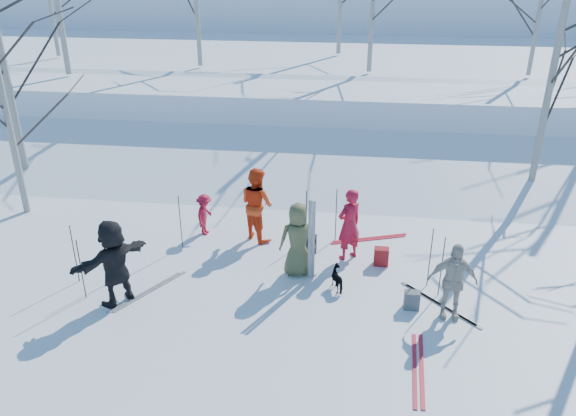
# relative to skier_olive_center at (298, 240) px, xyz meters

# --- Properties ---
(ground) EXTENTS (120.00, 120.00, 0.00)m
(ground) POSITION_rel_skier_olive_center_xyz_m (-0.29, -0.93, -0.83)
(ground) COLOR white
(ground) RESTS_ON ground
(snow_ramp) EXTENTS (70.00, 9.49, 4.12)m
(snow_ramp) POSITION_rel_skier_olive_center_xyz_m (-0.29, 6.07, -0.68)
(snow_ramp) COLOR white
(snow_ramp) RESTS_ON ground
(snow_plateau) EXTENTS (70.00, 18.00, 2.20)m
(snow_plateau) POSITION_rel_skier_olive_center_xyz_m (-0.29, 16.07, 0.17)
(snow_plateau) COLOR white
(snow_plateau) RESTS_ON ground
(far_hill) EXTENTS (90.00, 30.00, 6.00)m
(far_hill) POSITION_rel_skier_olive_center_xyz_m (-0.29, 37.07, 1.17)
(far_hill) COLOR white
(far_hill) RESTS_ON ground
(skier_olive_center) EXTENTS (0.91, 0.69, 1.66)m
(skier_olive_center) POSITION_rel_skier_olive_center_xyz_m (0.00, 0.00, 0.00)
(skier_olive_center) COLOR #4F5131
(skier_olive_center) RESTS_ON ground
(skier_red_north) EXTENTS (0.74, 0.71, 1.70)m
(skier_red_north) POSITION_rel_skier_olive_center_xyz_m (1.06, 0.83, 0.02)
(skier_red_north) COLOR #B51029
(skier_red_north) RESTS_ON ground
(skier_redor_behind) EXTENTS (1.12, 1.10, 1.82)m
(skier_redor_behind) POSITION_rel_skier_olive_center_xyz_m (-1.17, 1.53, 0.08)
(skier_redor_behind) COLOR red
(skier_redor_behind) RESTS_ON ground
(skier_red_seated) EXTENTS (0.46, 0.72, 1.06)m
(skier_red_seated) POSITION_rel_skier_olive_center_xyz_m (-2.50, 1.58, -0.30)
(skier_red_seated) COLOR #B51029
(skier_red_seated) RESTS_ON ground
(skier_cream_east) EXTENTS (0.93, 0.40, 1.58)m
(skier_cream_east) POSITION_rel_skier_olive_center_xyz_m (3.07, -1.19, -0.04)
(skier_cream_east) COLOR beige
(skier_cream_east) RESTS_ON ground
(skier_grey_west) EXTENTS (1.39, 1.67, 1.80)m
(skier_grey_west) POSITION_rel_skier_olive_center_xyz_m (-3.46, -1.54, 0.07)
(skier_grey_west) COLOR black
(skier_grey_west) RESTS_ON ground
(dog) EXTENTS (0.49, 0.63, 0.49)m
(dog) POSITION_rel_skier_olive_center_xyz_m (0.92, -0.51, -0.59)
(dog) COLOR black
(dog) RESTS_ON ground
(upright_ski_left) EXTENTS (0.08, 0.16, 1.90)m
(upright_ski_left) POSITION_rel_skier_olive_center_xyz_m (0.27, -0.22, 0.12)
(upright_ski_left) COLOR silver
(upright_ski_left) RESTS_ON ground
(upright_ski_right) EXTENTS (0.09, 0.22, 1.89)m
(upright_ski_right) POSITION_rel_skier_olive_center_xyz_m (0.34, -0.22, 0.12)
(upright_ski_right) COLOR silver
(upright_ski_right) RESTS_ON ground
(ski_pair_a) EXTENTS (2.10, 2.10, 0.02)m
(ski_pair_a) POSITION_rel_skier_olive_center_xyz_m (2.96, -0.84, -0.82)
(ski_pair_a) COLOR silver
(ski_pair_a) RESTS_ON ground
(ski_pair_b) EXTENTS (1.84, 2.07, 0.02)m
(ski_pair_b) POSITION_rel_skier_olive_center_xyz_m (-3.00, -1.14, -0.82)
(ski_pair_b) COLOR silver
(ski_pair_b) RESTS_ON ground
(ski_pair_c) EXTENTS (0.43, 1.92, 0.02)m
(ski_pair_c) POSITION_rel_skier_olive_center_xyz_m (2.38, -2.83, -0.82)
(ski_pair_c) COLOR red
(ski_pair_c) RESTS_ON ground
(ski_pair_d) EXTENTS (1.41, 2.03, 0.02)m
(ski_pair_d) POSITION_rel_skier_olive_center_xyz_m (1.56, 1.80, -0.82)
(ski_pair_d) COLOR red
(ski_pair_d) RESTS_ON ground
(ski_pole_a) EXTENTS (0.02, 0.02, 1.34)m
(ski_pole_a) POSITION_rel_skier_olive_center_xyz_m (-4.18, -1.52, -0.16)
(ski_pole_a) COLOR black
(ski_pole_a) RESTS_ON ground
(ski_pole_b) EXTENTS (0.02, 0.02, 1.34)m
(ski_pole_b) POSITION_rel_skier_olive_center_xyz_m (-3.90, -0.83, -0.16)
(ski_pole_b) COLOR black
(ski_pole_b) RESTS_ON ground
(ski_pole_c) EXTENTS (0.02, 0.02, 1.34)m
(ski_pole_c) POSITION_rel_skier_olive_center_xyz_m (2.97, -0.47, -0.16)
(ski_pole_c) COLOR black
(ski_pole_c) RESTS_ON ground
(ski_pole_d) EXTENTS (0.02, 0.02, 1.34)m
(ski_pole_d) POSITION_rel_skier_olive_center_xyz_m (-4.61, -0.94, -0.16)
(ski_pole_d) COLOR black
(ski_pole_d) RESTS_ON ground
(ski_pole_e) EXTENTS (0.02, 0.02, 1.34)m
(ski_pole_e) POSITION_rel_skier_olive_center_xyz_m (0.73, 1.67, -0.16)
(ski_pole_e) COLOR black
(ski_pole_e) RESTS_ON ground
(ski_pole_f) EXTENTS (0.02, 0.02, 1.34)m
(ski_pole_f) POSITION_rel_skier_olive_center_xyz_m (2.77, -0.12, -0.16)
(ski_pole_f) COLOR black
(ski_pole_f) RESTS_ON ground
(ski_pole_g) EXTENTS (0.02, 0.02, 1.34)m
(ski_pole_g) POSITION_rel_skier_olive_center_xyz_m (-2.87, 0.82, -0.16)
(ski_pole_g) COLOR black
(ski_pole_g) RESTS_ON ground
(ski_pole_h) EXTENTS (0.02, 0.02, 1.34)m
(ski_pole_h) POSITION_rel_skier_olive_center_xyz_m (0.03, 1.51, -0.16)
(ski_pole_h) COLOR black
(ski_pole_h) RESTS_ON ground
(backpack_red) EXTENTS (0.32, 0.22, 0.42)m
(backpack_red) POSITION_rel_skier_olive_center_xyz_m (1.82, 0.60, -0.62)
(backpack_red) COLOR maroon
(backpack_red) RESTS_ON ground
(backpack_grey) EXTENTS (0.30, 0.20, 0.38)m
(backpack_grey) POSITION_rel_skier_olive_center_xyz_m (2.38, -1.03, -0.64)
(backpack_grey) COLOR #505457
(backpack_grey) RESTS_ON ground
(backpack_dark) EXTENTS (0.34, 0.24, 0.40)m
(backpack_dark) POSITION_rel_skier_olive_center_xyz_m (0.15, 1.01, -0.63)
(backpack_dark) COLOR black
(backpack_dark) RESTS_ON ground
(birch_plateau_e) EXTENTS (3.32, 3.32, 3.88)m
(birch_plateau_e) POSITION_rel_skier_olive_center_xyz_m (7.31, 11.46, 3.31)
(birch_plateau_e) COLOR silver
(birch_plateau_e) RESTS_ON snow_plateau
(birch_edge_a) EXTENTS (4.21, 4.21, 5.15)m
(birch_edge_a) POSITION_rel_skier_olive_center_xyz_m (-7.65, 2.21, 1.75)
(birch_edge_a) COLOR silver
(birch_edge_a) RESTS_ON ground
(birch_edge_d) EXTENTS (5.37, 5.37, 6.82)m
(birch_edge_d) POSITION_rel_skier_olive_center_xyz_m (-8.92, 4.42, 2.58)
(birch_edge_d) COLOR silver
(birch_edge_d) RESTS_ON ground
(birch_edge_e) EXTENTS (4.45, 4.45, 5.50)m
(birch_edge_e) POSITION_rel_skier_olive_center_xyz_m (6.09, 4.97, 1.92)
(birch_edge_e) COLOR silver
(birch_edge_e) RESTS_ON ground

